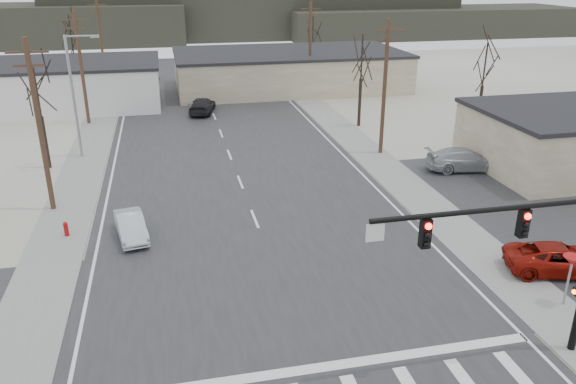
# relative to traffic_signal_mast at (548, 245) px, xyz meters

# --- Properties ---
(ground) EXTENTS (140.00, 140.00, 0.00)m
(ground) POSITION_rel_traffic_signal_mast_xyz_m (-7.89, 6.20, -4.67)
(ground) COLOR silver
(ground) RESTS_ON ground
(main_road) EXTENTS (18.00, 110.00, 0.05)m
(main_road) POSITION_rel_traffic_signal_mast_xyz_m (-7.89, 21.20, -4.65)
(main_road) COLOR #27272A
(main_road) RESTS_ON ground
(cross_road) EXTENTS (90.00, 10.00, 0.04)m
(cross_road) POSITION_rel_traffic_signal_mast_xyz_m (-7.89, 6.20, -4.65)
(cross_road) COLOR #27272A
(cross_road) RESTS_ON ground
(sidewalk_left) EXTENTS (3.00, 90.00, 0.06)m
(sidewalk_left) POSITION_rel_traffic_signal_mast_xyz_m (-18.49, 26.20, -4.64)
(sidewalk_left) COLOR gray
(sidewalk_left) RESTS_ON ground
(sidewalk_right) EXTENTS (3.00, 90.00, 0.06)m
(sidewalk_right) POSITION_rel_traffic_signal_mast_xyz_m (2.71, 26.20, -4.64)
(sidewalk_right) COLOR gray
(sidewalk_right) RESTS_ON ground
(traffic_signal_mast) EXTENTS (8.95, 0.43, 7.20)m
(traffic_signal_mast) POSITION_rel_traffic_signal_mast_xyz_m (0.00, 0.00, 0.00)
(traffic_signal_mast) COLOR black
(traffic_signal_mast) RESTS_ON ground
(fire_hydrant) EXTENTS (0.24, 0.24, 0.87)m
(fire_hydrant) POSITION_rel_traffic_signal_mast_xyz_m (-18.09, 14.20, -4.22)
(fire_hydrant) COLOR #A50C0C
(fire_hydrant) RESTS_ON ground
(yield_sign) EXTENTS (0.80, 0.80, 2.35)m
(yield_sign) POSITION_rel_traffic_signal_mast_xyz_m (3.61, 2.70, -2.61)
(yield_sign) COLOR gray
(yield_sign) RESTS_ON ground
(building_left_far) EXTENTS (22.30, 12.30, 4.50)m
(building_left_far) POSITION_rel_traffic_signal_mast_xyz_m (-23.89, 46.20, -2.42)
(building_left_far) COLOR silver
(building_left_far) RESTS_ON ground
(building_right_far) EXTENTS (26.30, 14.30, 4.30)m
(building_right_far) POSITION_rel_traffic_signal_mast_xyz_m (2.11, 50.20, -2.52)
(building_right_far) COLOR beige
(building_right_far) RESTS_ON ground
(upole_left_b) EXTENTS (2.20, 0.30, 10.00)m
(upole_left_b) POSITION_rel_traffic_signal_mast_xyz_m (-19.39, 18.20, 0.55)
(upole_left_b) COLOR #4C3323
(upole_left_b) RESTS_ON ground
(upole_left_c) EXTENTS (2.20, 0.30, 10.00)m
(upole_left_c) POSITION_rel_traffic_signal_mast_xyz_m (-19.39, 38.20, 0.55)
(upole_left_c) COLOR #4C3323
(upole_left_c) RESTS_ON ground
(upole_left_d) EXTENTS (2.20, 0.30, 10.00)m
(upole_left_d) POSITION_rel_traffic_signal_mast_xyz_m (-19.39, 58.20, 0.55)
(upole_left_d) COLOR #4C3323
(upole_left_d) RESTS_ON ground
(upole_right_a) EXTENTS (2.20, 0.30, 10.00)m
(upole_right_a) POSITION_rel_traffic_signal_mast_xyz_m (3.61, 24.20, 0.55)
(upole_right_a) COLOR #4C3323
(upole_right_a) RESTS_ON ground
(upole_right_b) EXTENTS (2.20, 0.30, 10.00)m
(upole_right_b) POSITION_rel_traffic_signal_mast_xyz_m (3.61, 46.20, 0.55)
(upole_right_b) COLOR #4C3323
(upole_right_b) RESTS_ON ground
(streetlight_main) EXTENTS (2.40, 0.25, 9.00)m
(streetlight_main) POSITION_rel_traffic_signal_mast_xyz_m (-18.69, 28.20, 0.41)
(streetlight_main) COLOR gray
(streetlight_main) RESTS_ON ground
(tree_left_near) EXTENTS (3.30, 3.30, 7.35)m
(tree_left_near) POSITION_rel_traffic_signal_mast_xyz_m (-20.89, 26.20, 0.55)
(tree_left_near) COLOR black
(tree_left_near) RESTS_ON ground
(tree_right_mid) EXTENTS (3.74, 3.74, 8.33)m
(tree_right_mid) POSITION_rel_traffic_signal_mast_xyz_m (4.61, 32.20, 1.26)
(tree_right_mid) COLOR black
(tree_right_mid) RESTS_ON ground
(tree_left_far) EXTENTS (3.96, 3.96, 8.82)m
(tree_left_far) POSITION_rel_traffic_signal_mast_xyz_m (-21.89, 52.20, 1.61)
(tree_left_far) COLOR black
(tree_left_far) RESTS_ON ground
(tree_right_far) EXTENTS (3.52, 3.52, 7.84)m
(tree_right_far) POSITION_rel_traffic_signal_mast_xyz_m (7.11, 58.20, 0.91)
(tree_right_far) COLOR black
(tree_right_far) RESTS_ON ground
(tree_lot) EXTENTS (3.52, 3.52, 7.84)m
(tree_lot) POSITION_rel_traffic_signal_mast_xyz_m (14.11, 28.20, 0.91)
(tree_lot) COLOR black
(tree_lot) RESTS_ON ground
(hill_center) EXTENTS (80.00, 18.00, 9.00)m
(hill_center) POSITION_rel_traffic_signal_mast_xyz_m (7.11, 102.20, -0.17)
(hill_center) COLOR #333026
(hill_center) RESTS_ON ground
(hill_right) EXTENTS (60.00, 18.00, 5.50)m
(hill_right) POSITION_rel_traffic_signal_mast_xyz_m (42.11, 96.20, -1.92)
(hill_right) COLOR #333026
(hill_right) RESTS_ON ground
(sedan_crossing) EXTENTS (2.03, 4.08, 1.28)m
(sedan_crossing) POSITION_rel_traffic_signal_mast_xyz_m (-14.68, 13.30, -3.99)
(sedan_crossing) COLOR #B7BCC2
(sedan_crossing) RESTS_ON main_road
(car_far_a) EXTENTS (3.21, 5.45, 1.48)m
(car_far_a) POSITION_rel_traffic_signal_mast_xyz_m (-8.88, 39.85, -3.89)
(car_far_a) COLOR black
(car_far_a) RESTS_ON main_road
(car_far_b) EXTENTS (2.79, 3.84, 1.21)m
(car_far_b) POSITION_rel_traffic_signal_mast_xyz_m (-14.13, 58.83, -4.02)
(car_far_b) COLOR black
(car_far_b) RESTS_ON main_road
(car_parked_red) EXTENTS (5.34, 3.47, 1.37)m
(car_parked_red) POSITION_rel_traffic_signal_mast_xyz_m (5.12, 5.20, -3.96)
(car_parked_red) COLOR maroon
(car_parked_red) RESTS_ON parking_lot
(car_parked_silver) EXTENTS (5.60, 2.86, 1.56)m
(car_parked_silver) POSITION_rel_traffic_signal_mast_xyz_m (7.92, 19.20, -3.86)
(car_parked_silver) COLOR #909599
(car_parked_silver) RESTS_ON parking_lot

